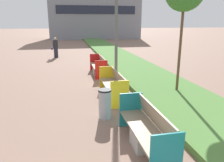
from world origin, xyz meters
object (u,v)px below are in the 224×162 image
Objects in this scene: bench_teal_frame at (146,132)px; bench_red_frame at (99,67)px; bench_yellow_frame at (113,87)px; pedestrian_walking at (56,47)px; litter_bin at (105,104)px.

bench_teal_frame and bench_red_frame have the same top height.
bench_yellow_frame is 1.51× the size of pedestrian_walking.
pedestrian_walking reaches higher than bench_teal_frame.
litter_bin is at bearing -81.01° from pedestrian_walking.
bench_teal_frame is 0.98× the size of bench_red_frame.
litter_bin is 0.56× the size of pedestrian_walking.
bench_yellow_frame is 3.76m from bench_red_frame.
bench_yellow_frame is (0.00, 3.53, 0.00)m from bench_teal_frame.
litter_bin is (-0.64, -1.80, 0.07)m from bench_yellow_frame.
bench_yellow_frame reaches higher than litter_bin.
pedestrian_walking is (-2.49, 9.92, 0.42)m from bench_yellow_frame.
pedestrian_walking is (-1.86, 11.72, 0.35)m from litter_bin.
pedestrian_walking reaches higher than litter_bin.
bench_teal_frame is 3.53m from bench_yellow_frame.
litter_bin is (-0.64, -5.57, 0.07)m from bench_red_frame.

